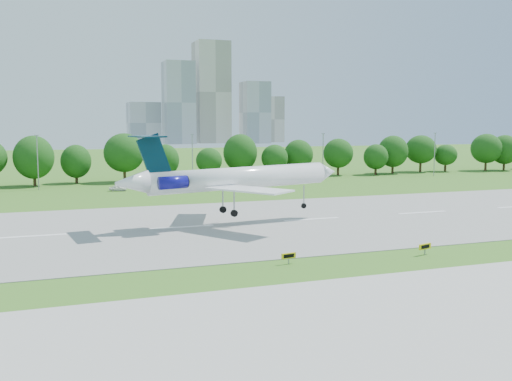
% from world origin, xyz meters
% --- Properties ---
extents(ground, '(600.00, 600.00, 0.00)m').
position_xyz_m(ground, '(0.00, 0.00, 0.00)').
color(ground, '#3A6C1C').
rests_on(ground, ground).
extents(runway, '(400.00, 45.00, 0.08)m').
position_xyz_m(runway, '(0.00, 25.00, 0.04)').
color(runway, gray).
rests_on(runway, ground).
extents(taxiway, '(400.00, 23.00, 0.08)m').
position_xyz_m(taxiway, '(0.00, -18.00, 0.04)').
color(taxiway, '#ADADA8').
rests_on(taxiway, ground).
extents(tree_line, '(288.40, 8.40, 10.40)m').
position_xyz_m(tree_line, '(0.00, 92.00, 6.19)').
color(tree_line, '#382314').
rests_on(tree_line, ground).
extents(light_poles, '(175.90, 0.25, 12.19)m').
position_xyz_m(light_poles, '(-2.50, 82.00, 6.34)').
color(light_poles, gray).
rests_on(light_poles, ground).
extents(skyline, '(127.00, 52.00, 80.00)m').
position_xyz_m(skyline, '(100.16, 390.61, 30.46)').
color(skyline, '#B2B2B7').
rests_on(skyline, ground).
extents(airliner, '(34.59, 25.05, 11.81)m').
position_xyz_m(airliner, '(6.80, 24.79, 6.85)').
color(airliner, white).
rests_on(airliner, ground).
extents(taxi_sign_centre, '(1.68, 0.44, 1.17)m').
position_xyz_m(taxi_sign_centre, '(5.84, 0.48, 0.86)').
color(taxi_sign_centre, gray).
rests_on(taxi_sign_centre, ground).
extents(taxi_sign_right, '(1.82, 0.69, 1.29)m').
position_xyz_m(taxi_sign_right, '(21.70, -0.77, 0.95)').
color(taxi_sign_right, gray).
rests_on(taxi_sign_right, ground).
extents(service_vehicle_b, '(3.93, 2.27, 1.26)m').
position_xyz_m(service_vehicle_b, '(-3.68, 73.73, 0.63)').
color(service_vehicle_b, silver).
rests_on(service_vehicle_b, ground).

